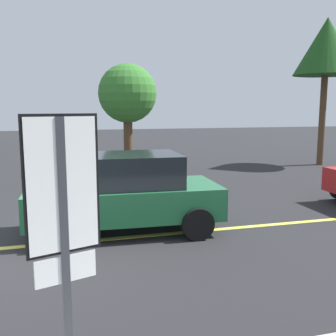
# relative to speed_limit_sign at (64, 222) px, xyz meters

# --- Properties ---
(ground_plane) EXTENTS (80.00, 80.00, 0.00)m
(ground_plane) POSITION_rel_speed_limit_sign_xyz_m (-0.37, 4.65, -1.76)
(ground_plane) COLOR #262628
(lane_marking_centre) EXTENTS (28.00, 0.16, 0.01)m
(lane_marking_centre) POSITION_rel_speed_limit_sign_xyz_m (2.63, 4.65, -1.76)
(lane_marking_centre) COLOR #E0D14C
(speed_limit_sign) EXTENTS (0.52, 0.19, 2.52)m
(speed_limit_sign) POSITION_rel_speed_limit_sign_xyz_m (0.00, 0.00, 0.00)
(speed_limit_sign) COLOR #4C4C51
(speed_limit_sign) RESTS_ON ground_plane
(car_green_behind_van) EXTENTS (3.97, 2.07, 1.63)m
(car_green_behind_van) POSITION_rel_speed_limit_sign_xyz_m (1.28, 5.09, -0.95)
(car_green_behind_van) COLOR #236B3D
(car_green_behind_van) RESTS_ON ground_plane
(tree_left_verge) EXTENTS (2.30, 2.30, 4.28)m
(tree_left_verge) POSITION_rel_speed_limit_sign_xyz_m (2.60, 12.69, 1.32)
(tree_left_verge) COLOR #513823
(tree_left_verge) RESTS_ON ground_plane
(tree_centre_verge) EXTENTS (2.77, 2.77, 6.46)m
(tree_centre_verge) POSITION_rel_speed_limit_sign_xyz_m (11.36, 12.41, 3.41)
(tree_centre_verge) COLOR #513823
(tree_centre_verge) RESTS_ON ground_plane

